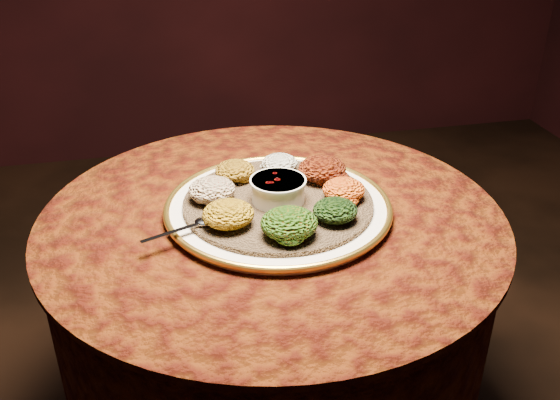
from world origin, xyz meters
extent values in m
cylinder|color=black|center=(0.00, 0.00, 0.34)|extent=(0.12, 0.12, 0.68)
cylinder|color=black|center=(0.00, 0.00, 0.70)|extent=(0.80, 0.80, 0.04)
cylinder|color=#411805|center=(0.00, 0.00, 0.56)|extent=(0.93, 0.93, 0.34)
cylinder|color=#411805|center=(0.00, 0.00, 0.73)|extent=(0.96, 0.96, 0.01)
cylinder|color=white|center=(0.01, 0.00, 0.74)|extent=(0.54, 0.54, 0.02)
torus|color=gold|center=(0.01, 0.00, 0.75)|extent=(0.47, 0.47, 0.01)
cylinder|color=brown|center=(0.01, 0.00, 0.76)|extent=(0.51, 0.51, 0.01)
cylinder|color=white|center=(0.01, 0.00, 0.79)|extent=(0.11, 0.11, 0.05)
cylinder|color=white|center=(0.01, 0.00, 0.81)|extent=(0.12, 0.12, 0.01)
cylinder|color=#570D04|center=(0.01, 0.00, 0.80)|extent=(0.09, 0.09, 0.01)
ellipsoid|color=silver|center=(-0.14, -0.06, 0.77)|extent=(0.05, 0.04, 0.01)
cube|color=silver|center=(-0.21, -0.08, 0.77)|extent=(0.13, 0.06, 0.00)
ellipsoid|color=beige|center=(0.05, 0.13, 0.78)|extent=(0.08, 0.08, 0.04)
ellipsoid|color=black|center=(0.13, 0.08, 0.79)|extent=(0.10, 0.10, 0.05)
ellipsoid|color=#C58510|center=(0.15, -0.02, 0.78)|extent=(0.09, 0.08, 0.04)
ellipsoid|color=black|center=(0.10, -0.10, 0.78)|extent=(0.09, 0.08, 0.04)
ellipsoid|color=#9F410A|center=(0.00, -0.13, 0.79)|extent=(0.11, 0.10, 0.05)
ellipsoid|color=#A87C0E|center=(-0.10, -0.07, 0.79)|extent=(0.10, 0.09, 0.05)
ellipsoid|color=maroon|center=(-0.12, 0.04, 0.79)|extent=(0.10, 0.09, 0.05)
ellipsoid|color=#8A6210|center=(-0.06, 0.12, 0.78)|extent=(0.09, 0.08, 0.04)
camera|label=1|loc=(-0.23, -1.09, 1.38)|focal=40.00mm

